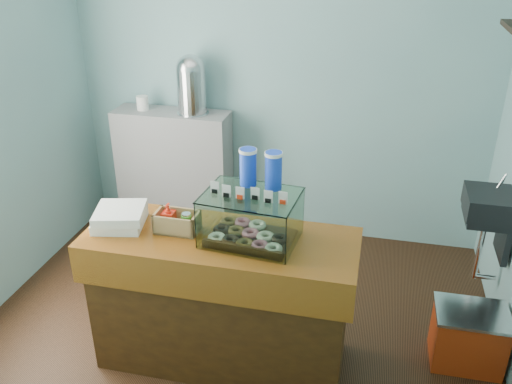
% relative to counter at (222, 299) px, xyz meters
% --- Properties ---
extents(ground, '(3.50, 3.50, 0.00)m').
position_rel_counter_xyz_m(ground, '(0.00, 0.25, -0.46)').
color(ground, black).
rests_on(ground, ground).
extents(room_shell, '(3.54, 3.04, 2.82)m').
position_rel_counter_xyz_m(room_shell, '(0.03, 0.26, 1.25)').
color(room_shell, '#73A2A9').
rests_on(room_shell, ground).
extents(counter, '(1.60, 0.60, 0.90)m').
position_rel_counter_xyz_m(counter, '(0.00, 0.00, 0.00)').
color(counter, '#46270D').
rests_on(counter, ground).
extents(back_shelf, '(1.00, 0.32, 1.10)m').
position_rel_counter_xyz_m(back_shelf, '(-0.90, 1.57, 0.09)').
color(back_shelf, gray).
rests_on(back_shelf, ground).
extents(display_case, '(0.56, 0.43, 0.51)m').
position_rel_counter_xyz_m(display_case, '(0.18, 0.04, 0.61)').
color(display_case, '#331B0F').
rests_on(display_case, counter).
extents(condiment_crate, '(0.25, 0.15, 0.17)m').
position_rel_counter_xyz_m(condiment_crate, '(-0.27, 0.01, 0.50)').
color(condiment_crate, tan).
rests_on(condiment_crate, counter).
extents(pastry_boxes, '(0.35, 0.35, 0.11)m').
position_rel_counter_xyz_m(pastry_boxes, '(-0.62, -0.00, 0.50)').
color(pastry_boxes, white).
rests_on(pastry_boxes, counter).
extents(coffee_urn, '(0.27, 0.27, 0.50)m').
position_rel_counter_xyz_m(coffee_urn, '(-0.70, 1.57, 0.90)').
color(coffee_urn, silver).
rests_on(coffee_urn, back_shelf).
extents(red_cooler, '(0.45, 0.34, 0.39)m').
position_rel_counter_xyz_m(red_cooler, '(1.51, 0.32, -0.26)').
color(red_cooler, '#B3300E').
rests_on(red_cooler, ground).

